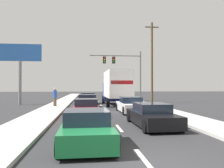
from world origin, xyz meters
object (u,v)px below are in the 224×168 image
Objects in this scene: car_maroon at (87,102)px; car_white at (131,105)px; car_red at (86,108)px; car_green at (87,128)px; pedestrian_near_corner at (55,97)px; car_navy at (88,99)px; utility_pole_mid at (152,62)px; car_black at (152,116)px; roadside_billboard at (20,60)px; box_truck at (116,86)px; traffic_signal_mast at (120,65)px.

car_maroon is 0.98× the size of car_white.
car_green is (0.02, -7.85, 0.00)m from car_red.
car_navy is at bearing 56.49° from pedestrian_near_corner.
car_white is at bearing -114.41° from utility_pole_mid.
car_maroon is 11.21m from car_black.
car_navy is at bearing 7.46° from roadside_billboard.
roadside_billboard is at bearing -175.55° from utility_pole_mid.
car_white is at bearing -40.09° from roadside_billboard.
utility_pole_mid is at bearing 33.95° from box_truck.
car_maroon is 12.61m from traffic_signal_mast.
car_white is at bearing -95.08° from traffic_signal_mast.
car_white is at bearing 88.89° from car_black.
car_navy is 9.44m from utility_pole_mid.
box_truck is 6.88m from utility_pole_mid.
box_truck is at bearing 70.42° from car_red.
car_navy reaches higher than car_white.
car_black is (3.23, -16.99, -0.07)m from car_navy.
utility_pole_mid reaches higher than traffic_signal_mast.
roadside_billboard is at bearing 139.91° from car_white.
car_white is 8.60m from pedestrian_near_corner.
utility_pole_mid is at bearing 38.16° from car_maroon.
utility_pole_mid is (4.96, 17.22, 4.77)m from car_black.
car_green is 10.57m from car_white.
car_maroon is (-0.10, -6.29, -0.02)m from car_navy.
utility_pole_mid reaches higher than car_black.
roadside_billboard is at bearing 168.83° from box_truck.
car_maroon is at bearing 107.24° from car_black.
car_maroon is 0.95× the size of car_black.
traffic_signal_mast is at bearing 86.14° from car_black.
car_white is at bearing -72.16° from car_navy.
car_black is at bearing -72.76° from car_maroon.
car_green is at bearing -90.33° from car_maroon.
box_truck is at bearing 90.41° from car_black.
roadside_billboard is (-12.48, -5.43, -0.15)m from traffic_signal_mast.
traffic_signal_mast is (4.67, 4.41, 4.67)m from car_navy.
box_truck is 11.55m from roadside_billboard.
box_truck reaches higher than car_red.
box_truck is at bearing -45.51° from car_navy.
box_truck is 4.58× the size of pedestrian_near_corner.
car_green is 0.95× the size of car_black.
car_navy is 7.94m from traffic_signal_mast.
car_green is 15.68m from pedestrian_near_corner.
roadside_billboard reaches higher than car_white.
car_black is (3.32, -10.71, -0.05)m from car_maroon.
car_black is at bearing 44.87° from car_green.
utility_pole_mid is at bearing 1.56° from car_navy.
utility_pole_mid is (8.36, 20.61, 4.76)m from car_green.
car_maroon is 10.39m from roadside_billboard.
car_navy is 12.54m from car_red.
traffic_signal_mast is (1.45, 21.40, 4.74)m from car_black.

